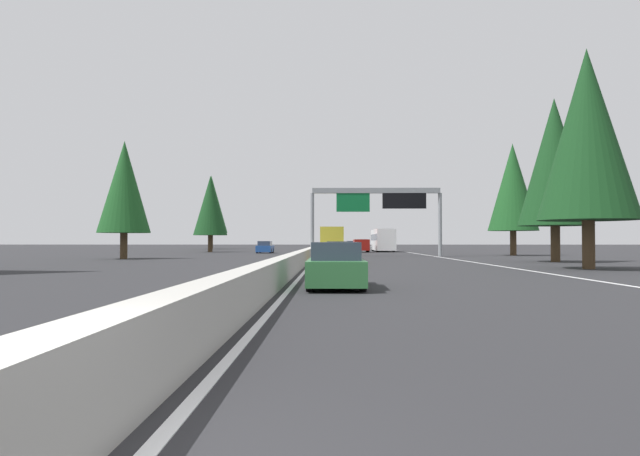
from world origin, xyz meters
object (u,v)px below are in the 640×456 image
(pickup_far_center, at_px, (364,243))
(conifer_left_far, at_px, (211,204))
(sedan_distant_a, at_px, (338,253))
(conifer_right_foreground, at_px, (587,134))
(oncoming_near, at_px, (265,247))
(conifer_left_mid, at_px, (210,206))
(bus_far_left, at_px, (383,239))
(sedan_mid_right, at_px, (336,266))
(sedan_far_right, at_px, (351,245))
(conifer_right_near, at_px, (555,162))
(conifer_right_mid, at_px, (513,187))
(conifer_left_near, at_px, (124,187))
(minivan_near_right, at_px, (361,245))
(sedan_distant_b, at_px, (332,246))
(box_truck_mid_center, at_px, (332,240))

(pickup_far_center, height_order, conifer_left_far, conifer_left_far)
(sedan_distant_a, bearing_deg, conifer_right_foreground, -119.31)
(oncoming_near, bearing_deg, conifer_left_mid, -127.84)
(bus_far_left, relative_size, conifer_right_foreground, 0.97)
(sedan_mid_right, xyz_separation_m, sedan_far_right, (91.72, -3.62, 0.00))
(conifer_right_near, bearing_deg, bus_far_left, 12.80)
(conifer_right_mid, distance_m, conifer_left_near, 37.95)
(bus_far_left, distance_m, minivan_near_right, 5.84)
(minivan_near_right, xyz_separation_m, sedan_distant_b, (7.21, 3.79, -0.27))
(conifer_left_far, bearing_deg, conifer_right_foreground, -153.90)
(sedan_distant_b, distance_m, conifer_left_far, 31.84)
(sedan_far_right, bearing_deg, sedan_mid_right, 177.74)
(minivan_near_right, distance_m, conifer_left_near, 35.58)
(conifer_right_foreground, distance_m, conifer_right_near, 10.60)
(conifer_left_far, bearing_deg, conifer_right_mid, -137.76)
(bus_far_left, bearing_deg, conifer_right_near, -167.20)
(sedan_distant_a, height_order, conifer_right_mid, conifer_right_mid)
(sedan_distant_b, bearing_deg, conifer_left_far, 45.96)
(sedan_distant_b, bearing_deg, sedan_far_right, -7.45)
(bus_far_left, bearing_deg, oncoming_near, 124.10)
(sedan_far_right, height_order, conifer_right_near, conifer_right_near)
(conifer_right_mid, xyz_separation_m, conifer_left_mid, (16.92, 34.97, -0.80))
(box_truck_mid_center, height_order, oncoming_near, box_truck_mid_center)
(sedan_distant_b, xyz_separation_m, oncoming_near, (-12.83, 8.28, 0.00))
(pickup_far_center, height_order, conifer_right_mid, conifer_right_mid)
(bus_far_left, xyz_separation_m, minivan_near_right, (-4.77, 3.28, -0.77))
(oncoming_near, distance_m, conifer_left_near, 24.85)
(sedan_mid_right, bearing_deg, conifer_left_far, 14.58)
(sedan_mid_right, relative_size, conifer_left_far, 0.33)
(sedan_distant_a, distance_m, conifer_right_mid, 28.37)
(sedan_far_right, xyz_separation_m, oncoming_near, (-40.57, 11.90, 0.00))
(sedan_mid_right, relative_size, sedan_distant_a, 1.00)
(oncoming_near, height_order, conifer_left_mid, conifer_left_mid)
(sedan_far_right, distance_m, conifer_right_near, 70.44)
(sedan_distant_a, height_order, sedan_far_right, same)
(conifer_right_mid, height_order, conifer_left_far, conifer_left_far)
(sedan_mid_right, bearing_deg, pickup_far_center, -3.70)
(conifer_right_mid, bearing_deg, conifer_left_mid, 64.18)
(conifer_right_mid, xyz_separation_m, conifer_left_far, (44.95, 40.82, 1.19))
(conifer_left_near, bearing_deg, conifer_left_mid, -2.13)
(sedan_mid_right, bearing_deg, oncoming_near, 9.19)
(sedan_mid_right, height_order, bus_far_left, bus_far_left)
(conifer_left_far, bearing_deg, sedan_distant_b, -134.04)
(box_truck_mid_center, bearing_deg, sedan_distant_a, -178.97)
(conifer_left_far, bearing_deg, minivan_near_right, -137.81)
(conifer_right_foreground, bearing_deg, minivan_near_right, 12.45)
(sedan_far_right, height_order, conifer_right_foreground, conifer_right_foreground)
(sedan_distant_a, height_order, pickup_far_center, pickup_far_center)
(minivan_near_right, height_order, sedan_far_right, minivan_near_right)
(sedan_distant_a, distance_m, pickup_far_center, 93.23)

